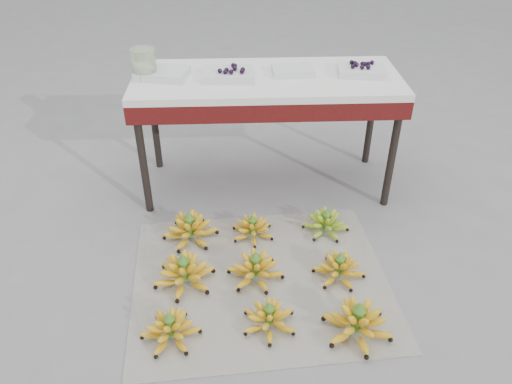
{
  "coord_description": "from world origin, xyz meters",
  "views": [
    {
      "loc": [
        -0.05,
        -1.79,
        1.76
      ],
      "look_at": [
        0.05,
        0.38,
        0.29
      ],
      "focal_mm": 35.0,
      "sensor_mm": 36.0,
      "label": 1
    }
  ],
  "objects_px": {
    "newspaper_mat": "(261,280)",
    "bunch_mid_right": "(339,268)",
    "bunch_mid_left": "(184,273)",
    "bunch_front_center": "(269,318)",
    "tray_far_left": "(162,73)",
    "bunch_front_left": "(170,329)",
    "tray_far_right": "(361,70)",
    "bunch_back_right": "(326,223)",
    "glass_jar": "(144,64)",
    "bunch_front_right": "(357,322)",
    "bunch_mid_center": "(255,269)",
    "bunch_back_center": "(253,229)",
    "vendor_table": "(267,90)",
    "tray_right": "(293,71)",
    "bunch_back_left": "(190,229)",
    "tray_left": "(229,74)"
  },
  "relations": [
    {
      "from": "bunch_front_center",
      "to": "bunch_mid_right",
      "type": "relative_size",
      "value": 0.86
    },
    {
      "from": "bunch_back_left",
      "to": "tray_far_right",
      "type": "bearing_deg",
      "value": 30.56
    },
    {
      "from": "bunch_back_left",
      "to": "glass_jar",
      "type": "xyz_separation_m",
      "value": [
        -0.23,
        0.53,
        0.74
      ]
    },
    {
      "from": "bunch_back_center",
      "to": "bunch_back_right",
      "type": "height_order",
      "value": "bunch_back_right"
    },
    {
      "from": "bunch_back_center",
      "to": "tray_right",
      "type": "distance_m",
      "value": 0.92
    },
    {
      "from": "bunch_front_right",
      "to": "glass_jar",
      "type": "bearing_deg",
      "value": 106.67
    },
    {
      "from": "bunch_mid_left",
      "to": "tray_far_left",
      "type": "height_order",
      "value": "tray_far_left"
    },
    {
      "from": "bunch_back_right",
      "to": "newspaper_mat",
      "type": "bearing_deg",
      "value": -158.1
    },
    {
      "from": "bunch_back_right",
      "to": "bunch_front_center",
      "type": "bearing_deg",
      "value": -140.74
    },
    {
      "from": "newspaper_mat",
      "to": "bunch_mid_right",
      "type": "relative_size",
      "value": 3.85
    },
    {
      "from": "newspaper_mat",
      "to": "tray_right",
      "type": "distance_m",
      "value": 1.19
    },
    {
      "from": "bunch_front_right",
      "to": "bunch_back_left",
      "type": "bearing_deg",
      "value": 115.44
    },
    {
      "from": "bunch_front_left",
      "to": "tray_left",
      "type": "xyz_separation_m",
      "value": [
        0.27,
        1.19,
        0.69
      ]
    },
    {
      "from": "bunch_back_left",
      "to": "bunch_back_center",
      "type": "relative_size",
      "value": 1.09
    },
    {
      "from": "newspaper_mat",
      "to": "glass_jar",
      "type": "relative_size",
      "value": 7.48
    },
    {
      "from": "bunch_mid_right",
      "to": "bunch_front_center",
      "type": "bearing_deg",
      "value": -120.84
    },
    {
      "from": "bunch_back_right",
      "to": "tray_far_right",
      "type": "distance_m",
      "value": 0.89
    },
    {
      "from": "newspaper_mat",
      "to": "vendor_table",
      "type": "xyz_separation_m",
      "value": [
        0.08,
        0.88,
        0.64
      ]
    },
    {
      "from": "bunch_back_right",
      "to": "tray_far_left",
      "type": "distance_m",
      "value": 1.23
    },
    {
      "from": "bunch_front_right",
      "to": "bunch_mid_left",
      "type": "relative_size",
      "value": 1.11
    },
    {
      "from": "tray_far_left",
      "to": "tray_right",
      "type": "xyz_separation_m",
      "value": [
        0.73,
        0.02,
        -0.0
      ]
    },
    {
      "from": "tray_far_left",
      "to": "bunch_mid_center",
      "type": "bearing_deg",
      "value": -60.96
    },
    {
      "from": "bunch_mid_left",
      "to": "bunch_mid_right",
      "type": "xyz_separation_m",
      "value": [
        0.76,
        0.01,
        -0.01
      ]
    },
    {
      "from": "bunch_front_center",
      "to": "tray_left",
      "type": "relative_size",
      "value": 0.97
    },
    {
      "from": "bunch_front_right",
      "to": "bunch_back_left",
      "type": "distance_m",
      "value": 1.03
    },
    {
      "from": "bunch_front_right",
      "to": "tray_far_right",
      "type": "xyz_separation_m",
      "value": [
        0.21,
        1.23,
        0.68
      ]
    },
    {
      "from": "bunch_front_right",
      "to": "vendor_table",
      "type": "relative_size",
      "value": 0.26
    },
    {
      "from": "bunch_front_left",
      "to": "bunch_back_center",
      "type": "height_order",
      "value": "bunch_front_left"
    },
    {
      "from": "newspaper_mat",
      "to": "bunch_mid_right",
      "type": "bearing_deg",
      "value": 1.16
    },
    {
      "from": "bunch_front_center",
      "to": "tray_far_left",
      "type": "distance_m",
      "value": 1.46
    },
    {
      "from": "bunch_mid_left",
      "to": "tray_far_left",
      "type": "relative_size",
      "value": 1.15
    },
    {
      "from": "bunch_back_right",
      "to": "glass_jar",
      "type": "relative_size",
      "value": 1.96
    },
    {
      "from": "newspaper_mat",
      "to": "bunch_mid_center",
      "type": "relative_size",
      "value": 3.45
    },
    {
      "from": "bunch_front_center",
      "to": "bunch_mid_center",
      "type": "xyz_separation_m",
      "value": [
        -0.05,
        0.31,
        0.01
      ]
    },
    {
      "from": "newspaper_mat",
      "to": "bunch_mid_left",
      "type": "bearing_deg",
      "value": -179.89
    },
    {
      "from": "bunch_mid_right",
      "to": "tray_far_right",
      "type": "bearing_deg",
      "value": 95.57
    },
    {
      "from": "glass_jar",
      "to": "tray_far_right",
      "type": "bearing_deg",
      "value": 0.75
    },
    {
      "from": "tray_left",
      "to": "bunch_front_center",
      "type": "bearing_deg",
      "value": -82.19
    },
    {
      "from": "tray_far_left",
      "to": "tray_far_right",
      "type": "height_order",
      "value": "tray_far_right"
    },
    {
      "from": "bunch_mid_left",
      "to": "glass_jar",
      "type": "height_order",
      "value": "glass_jar"
    },
    {
      "from": "newspaper_mat",
      "to": "bunch_front_center",
      "type": "relative_size",
      "value": 4.49
    },
    {
      "from": "bunch_front_left",
      "to": "tray_far_right",
      "type": "bearing_deg",
      "value": 59.05
    },
    {
      "from": "newspaper_mat",
      "to": "tray_left",
      "type": "height_order",
      "value": "tray_left"
    },
    {
      "from": "bunch_front_left",
      "to": "tray_right",
      "type": "height_order",
      "value": "tray_right"
    },
    {
      "from": "vendor_table",
      "to": "bunch_front_center",
      "type": "bearing_deg",
      "value": -92.64
    },
    {
      "from": "bunch_mid_left",
      "to": "tray_right",
      "type": "height_order",
      "value": "tray_right"
    },
    {
      "from": "bunch_front_left",
      "to": "bunch_front_right",
      "type": "distance_m",
      "value": 0.81
    },
    {
      "from": "newspaper_mat",
      "to": "vendor_table",
      "type": "distance_m",
      "value": 1.09
    },
    {
      "from": "tray_left",
      "to": "tray_right",
      "type": "relative_size",
      "value": 1.23
    },
    {
      "from": "bunch_front_right",
      "to": "glass_jar",
      "type": "distance_m",
      "value": 1.74
    }
  ]
}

